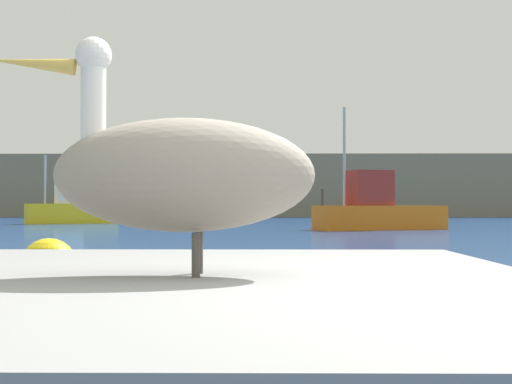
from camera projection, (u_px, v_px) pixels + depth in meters
name	position (u px, v px, depth m)	size (l,w,h in m)	color
hillside_backdrop	(273.00, 187.00, 68.25)	(140.00, 11.99, 5.41)	#7F755B
pelican	(181.00, 172.00, 2.64)	(1.19, 0.44, 0.86)	gray
fishing_boat_yellow	(71.00, 208.00, 41.37)	(5.09, 3.62, 3.84)	yellow
fishing_boat_orange	(377.00, 210.00, 31.41)	(5.92, 3.59, 5.19)	orange
mooring_buoy	(49.00, 267.00, 8.70)	(0.68, 0.68, 0.68)	yellow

